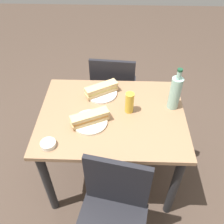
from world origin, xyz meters
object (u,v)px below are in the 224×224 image
Objects in this scene: plate_far at (90,122)px; beer_glass at (129,103)px; baguette_sandwich_far at (90,118)px; baguette_sandwich_near at (101,89)px; knife_far at (86,116)px; water_bottle at (175,92)px; olive_bowl at (48,144)px; dining_table at (112,126)px; knife_near at (97,89)px; chair_far at (113,89)px; plate_near at (102,93)px; chair_near at (113,212)px.

plate_far is 0.30m from beer_glass.
baguette_sandwich_near is at bearing 79.36° from baguette_sandwich_far.
baguette_sandwich_far reaches higher than plate_far.
water_bottle is at bearing 13.03° from knife_far.
olive_bowl reaches higher than knife_far.
beer_glass is at bearing 17.08° from dining_table.
knife_near is at bearing 163.48° from water_bottle.
chair_far is at bearing 70.32° from knife_near.
chair_far reaches higher than baguette_sandwich_far.
baguette_sandwich_far is (-0.14, -0.09, 0.17)m from dining_table.
chair_far is 0.45m from plate_near.
water_bottle is (0.51, -0.12, 0.08)m from baguette_sandwich_near.
plate_far is at bearing -101.45° from chair_far.
olive_bowl is (-0.24, -0.20, -0.03)m from baguette_sandwich_far.
plate_near is at bearing 111.85° from dining_table.
plate_far is 0.04m from baguette_sandwich_far.
beer_glass reaches higher than chair_far.
olive_bowl is (-0.20, -0.24, -0.00)m from knife_far.
olive_bowl reaches higher than plate_far.
chair_near is (0.03, -0.59, -0.12)m from dining_table.
dining_table is 0.50m from olive_bowl.
chair_near reaches higher than knife_far.
baguette_sandwich_near is (-0.11, 0.80, 0.29)m from chair_near.
plate_far is at bearing -154.44° from beer_glass.
chair_near is at bearing -71.24° from plate_far.
plate_near is 0.58m from olive_bowl.
knife_far is at bearing 127.55° from plate_far.
chair_near is 9.02× the size of olive_bowl.
dining_table is 4.36× the size of plate_far.
plate_far is at bearing -52.45° from knife_far.
plate_far is 0.73× the size of water_bottle.
baguette_sandwich_far is (-0.17, 0.50, 0.29)m from chair_near.
beer_glass is at bearing 25.56° from baguette_sandwich_far.
chair_far reaches higher than knife_near.
baguette_sandwich_near is 2.66× the size of olive_bowl.
chair_far reaches higher than plate_far.
baguette_sandwich_far is (0.00, 0.00, 0.04)m from plate_far.
chair_far is at bearing 75.01° from knife_far.
baguette_sandwich_near is at bearing 111.85° from dining_table.
baguette_sandwich_near is at bearing 79.36° from plate_far.
plate_far is at bearing -93.16° from knife_near.
plate_near is at bearing 79.36° from baguette_sandwich_far.
plate_near is at bearing -47.72° from knife_near.
chair_far is at bearing 78.55° from baguette_sandwich_far.
knife_near is 0.35m from plate_far.
baguette_sandwich_far is at bearing -162.32° from water_bottle.
chair_near reaches higher than baguette_sandwich_near.
dining_table is 4.03× the size of baguette_sandwich_near.
beer_glass is 0.60m from olive_bowl.
chair_near is (0.03, -1.17, 0.00)m from chair_far.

